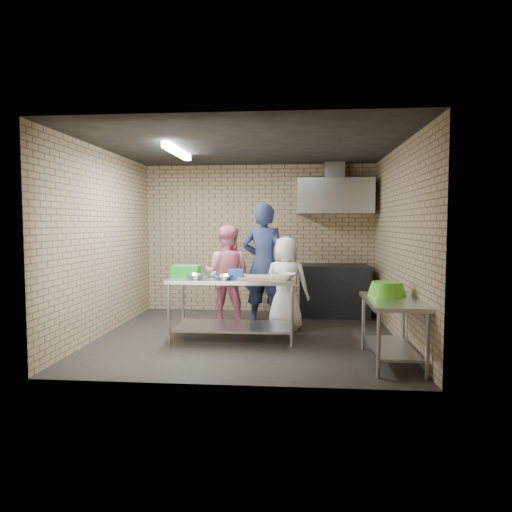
% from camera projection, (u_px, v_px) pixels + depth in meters
% --- Properties ---
extents(floor, '(4.20, 4.20, 0.00)m').
position_uv_depth(floor, '(248.00, 337.00, 6.63)').
color(floor, black).
rests_on(floor, ground).
extents(ceiling, '(4.20, 4.20, 0.00)m').
position_uv_depth(ceiling, '(248.00, 146.00, 6.44)').
color(ceiling, black).
rests_on(ceiling, ground).
extents(back_wall, '(4.20, 0.06, 2.70)m').
position_uv_depth(back_wall, '(259.00, 238.00, 8.52)').
color(back_wall, '#96805E').
rests_on(back_wall, ground).
extents(front_wall, '(4.20, 0.06, 2.70)m').
position_uv_depth(front_wall, '(227.00, 251.00, 4.55)').
color(front_wall, '#96805E').
rests_on(front_wall, ground).
extents(left_wall, '(0.06, 4.00, 2.70)m').
position_uv_depth(left_wall, '(104.00, 242.00, 6.72)').
color(left_wall, '#96805E').
rests_on(left_wall, ground).
extents(right_wall, '(0.06, 4.00, 2.70)m').
position_uv_depth(right_wall, '(399.00, 243.00, 6.35)').
color(right_wall, '#96805E').
rests_on(right_wall, ground).
extents(prep_table, '(1.74, 0.87, 0.87)m').
position_uv_depth(prep_table, '(234.00, 308.00, 6.47)').
color(prep_table, silver).
rests_on(prep_table, floor).
extents(side_counter, '(0.60, 1.20, 0.75)m').
position_uv_depth(side_counter, '(392.00, 331.00, 5.36)').
color(side_counter, silver).
rests_on(side_counter, floor).
extents(stove, '(1.20, 0.70, 0.90)m').
position_uv_depth(stove, '(334.00, 290.00, 8.12)').
color(stove, black).
rests_on(stove, floor).
extents(range_hood, '(1.30, 0.60, 0.60)m').
position_uv_depth(range_hood, '(335.00, 196.00, 8.06)').
color(range_hood, silver).
rests_on(range_hood, back_wall).
extents(hood_duct, '(0.35, 0.30, 0.30)m').
position_uv_depth(hood_duct, '(334.00, 171.00, 8.17)').
color(hood_duct, '#A5A8AD').
rests_on(hood_duct, back_wall).
extents(wall_shelf, '(0.80, 0.20, 0.04)m').
position_uv_depth(wall_shelf, '(351.00, 207.00, 8.23)').
color(wall_shelf, '#3F2B19').
rests_on(wall_shelf, back_wall).
extents(fluorescent_fixture, '(0.10, 1.25, 0.08)m').
position_uv_depth(fluorescent_fixture, '(177.00, 152.00, 6.53)').
color(fluorescent_fixture, white).
rests_on(fluorescent_fixture, ceiling).
extents(green_crate, '(0.39, 0.29, 0.15)m').
position_uv_depth(green_crate, '(186.00, 271.00, 6.62)').
color(green_crate, green).
rests_on(green_crate, prep_table).
extents(blue_tub, '(0.19, 0.19, 0.13)m').
position_uv_depth(blue_tub, '(236.00, 274.00, 6.34)').
color(blue_tub, blue).
rests_on(blue_tub, prep_table).
extents(cutting_board, '(0.53, 0.41, 0.03)m').
position_uv_depth(cutting_board, '(258.00, 277.00, 6.39)').
color(cutting_board, tan).
rests_on(cutting_board, prep_table).
extents(mixing_bowl_a, '(0.34, 0.34, 0.07)m').
position_uv_depth(mixing_bowl_a, '(195.00, 277.00, 6.29)').
color(mixing_bowl_a, silver).
rests_on(mixing_bowl_a, prep_table).
extents(mixing_bowl_b, '(0.26, 0.26, 0.06)m').
position_uv_depth(mixing_bowl_b, '(213.00, 275.00, 6.52)').
color(mixing_bowl_b, '#ABAEB2').
rests_on(mixing_bowl_b, prep_table).
extents(mixing_bowl_c, '(0.31, 0.31, 0.06)m').
position_uv_depth(mixing_bowl_c, '(224.00, 277.00, 6.23)').
color(mixing_bowl_c, silver).
rests_on(mixing_bowl_c, prep_table).
extents(ceramic_bowl, '(0.41, 0.41, 0.08)m').
position_uv_depth(ceramic_bowl, '(283.00, 276.00, 6.23)').
color(ceramic_bowl, beige).
rests_on(ceramic_bowl, prep_table).
extents(green_basin, '(0.46, 0.46, 0.17)m').
position_uv_depth(green_basin, '(387.00, 289.00, 5.57)').
color(green_basin, '#59C626').
rests_on(green_basin, side_counter).
extents(bottle_red, '(0.07, 0.07, 0.18)m').
position_uv_depth(bottle_red, '(337.00, 201.00, 8.25)').
color(bottle_red, '#B22619').
rests_on(bottle_red, wall_shelf).
extents(bottle_green, '(0.06, 0.06, 0.15)m').
position_uv_depth(bottle_green, '(359.00, 202.00, 8.21)').
color(bottle_green, green).
rests_on(bottle_green, wall_shelf).
extents(man_navy, '(0.79, 0.61, 1.95)m').
position_uv_depth(man_navy, '(264.00, 265.00, 7.31)').
color(man_navy, '#151B36').
rests_on(man_navy, floor).
extents(woman_pink, '(0.86, 0.72, 1.60)m').
position_uv_depth(woman_pink, '(227.00, 274.00, 7.49)').
color(woman_pink, pink).
rests_on(woman_pink, floor).
extents(woman_white, '(0.79, 0.61, 1.43)m').
position_uv_depth(woman_white, '(286.00, 283.00, 7.06)').
color(woman_white, silver).
rests_on(woman_white, floor).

